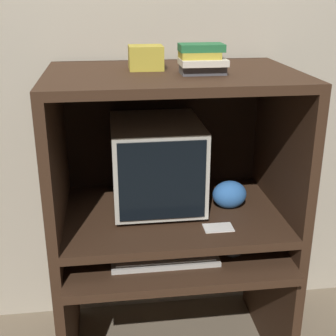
{
  "coord_description": "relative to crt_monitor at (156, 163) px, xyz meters",
  "views": [
    {
      "loc": [
        -0.26,
        -1.51,
        1.68
      ],
      "look_at": [
        -0.02,
        0.34,
        0.96
      ],
      "focal_mm": 50.0,
      "sensor_mm": 36.0,
      "label": 1
    }
  ],
  "objects": [
    {
      "name": "mouse",
      "position": [
        0.29,
        -0.28,
        -0.31
      ],
      "size": [
        0.07,
        0.05,
        0.03
      ],
      "color": "#28282B",
      "rests_on": "desk_base"
    },
    {
      "name": "wall_back",
      "position": [
        0.06,
        0.33,
        0.34
      ],
      "size": [
        6.0,
        0.06,
        2.6
      ],
      "color": "#B2A893",
      "rests_on": "ground_plane"
    },
    {
      "name": "book_stack",
      "position": [
        0.16,
        -0.15,
        0.47
      ],
      "size": [
        0.18,
        0.14,
        0.11
      ],
      "color": "#4C4C51",
      "rests_on": "hutch_upper"
    },
    {
      "name": "desk_monitor_shelf",
      "position": [
        0.06,
        -0.07,
        -0.23
      ],
      "size": [
        1.01,
        0.68,
        0.13
      ],
      "color": "#382316",
      "rests_on": "desk_base"
    },
    {
      "name": "hutch_upper",
      "position": [
        0.06,
        -0.04,
        0.21
      ],
      "size": [
        1.01,
        0.68,
        0.61
      ],
      "color": "#382316",
      "rests_on": "desk_monitor_shelf"
    },
    {
      "name": "keyboard",
      "position": [
        0.0,
        -0.27,
        -0.32
      ],
      "size": [
        0.44,
        0.16,
        0.03
      ],
      "color": "beige",
      "rests_on": "desk_base"
    },
    {
      "name": "desk_base",
      "position": [
        0.06,
        -0.12,
        -0.56
      ],
      "size": [
        1.01,
        0.74,
        0.63
      ],
      "color": "#382316",
      "rests_on": "ground_plane"
    },
    {
      "name": "storage_box",
      "position": [
        -0.04,
        -0.02,
        0.46
      ],
      "size": [
        0.14,
        0.12,
        0.1
      ],
      "color": "gold",
      "rests_on": "hutch_upper"
    },
    {
      "name": "snack_bag",
      "position": [
        0.32,
        -0.07,
        -0.14
      ],
      "size": [
        0.15,
        0.11,
        0.12
      ],
      "color": "#336BB7",
      "rests_on": "desk_monitor_shelf"
    },
    {
      "name": "crt_monitor",
      "position": [
        0.0,
        0.0,
        0.0
      ],
      "size": [
        0.39,
        0.45,
        0.39
      ],
      "color": "beige",
      "rests_on": "desk_monitor_shelf"
    },
    {
      "name": "paper_card",
      "position": [
        0.23,
        -0.26,
        -0.2
      ],
      "size": [
        0.12,
        0.08,
        0.0
      ],
      "color": "white",
      "rests_on": "desk_monitor_shelf"
    }
  ]
}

